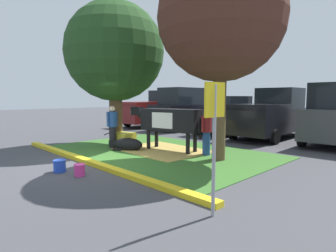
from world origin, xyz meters
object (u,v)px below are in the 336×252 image
person_handler (206,131)px  suv_black (186,108)px  calf_lying (127,144)px  shade_tree_right (221,18)px  pickup_truck_maroon (158,110)px  pickup_truck_black (272,115)px  shade_tree_left (115,52)px  sedan_blue (229,115)px  bucket_blue (60,166)px  cow_holstein (169,120)px  wheelbarrow (124,137)px  parking_sign (214,123)px  person_visitor_near (112,126)px  bucket_pink (80,170)px

person_handler → suv_black: 7.84m
calf_lying → person_handler: bearing=29.4°
shade_tree_right → person_handler: (-0.71, 0.29, -3.48)m
shade_tree_right → pickup_truck_maroon: size_ratio=1.15×
shade_tree_right → pickup_truck_black: 6.83m
shade_tree_left → sedan_blue: 7.14m
bucket_blue → suv_black: (-4.34, 9.75, 1.10)m
shade_tree_left → bucket_blue: (2.51, -3.47, -3.59)m
cow_holstein → pickup_truck_black: bearing=79.9°
wheelbarrow → bucket_blue: wheelbarrow is taller
wheelbarrow → pickup_truck_black: bearing=66.9°
bucket_blue → parking_sign: bearing=8.3°
shade_tree_left → parking_sign: shade_tree_left is taller
suv_black → shade_tree_right: bearing=-40.9°
parking_sign → pickup_truck_black: (-3.50, 9.42, -0.45)m
shade_tree_left → person_handler: (3.92, 0.98, -2.92)m
pickup_truck_maroon → sedan_blue: 5.67m
suv_black → person_visitor_near: bearing=-70.6°
person_handler → sedan_blue: size_ratio=0.35×
shade_tree_right → parking_sign: 5.05m
shade_tree_right → cow_holstein: 3.86m
cow_holstein → suv_black: 7.09m
cow_holstein → sedan_blue: 6.00m
person_handler → person_visitor_near: (-3.34, -1.53, 0.04)m
parking_sign → suv_black: bearing=134.2°
shade_tree_left → person_visitor_near: shade_tree_left is taller
bucket_blue → pickup_truck_black: pickup_truck_black is taller
cow_holstein → bucket_pink: bearing=-78.8°
calf_lying → pickup_truck_black: pickup_truck_black is taller
person_visitor_near → bucket_blue: bearing=-56.5°
calf_lying → pickup_truck_maroon: pickup_truck_maroon is taller
cow_holstein → sedan_blue: bearing=102.6°
pickup_truck_maroon → suv_black: (2.69, -0.15, 0.16)m
person_visitor_near → parking_sign: size_ratio=0.74×
wheelbarrow → sedan_blue: (0.50, 6.58, 0.60)m
parking_sign → sedan_blue: parking_sign is taller
cow_holstein → person_visitor_near: size_ratio=1.90×
calf_lying → sedan_blue: size_ratio=0.29×
sedan_blue → cow_holstein: bearing=-77.4°
parking_sign → suv_black: suv_black is taller
bucket_blue → pickup_truck_maroon: pickup_truck_maroon is taller
shade_tree_right → wheelbarrow: 5.65m
calf_lying → person_handler: (2.53, 1.43, 0.60)m
parking_sign → bucket_pink: (-3.79, -0.45, -1.40)m
shade_tree_left → bucket_pink: size_ratio=19.21×
sedan_blue → shade_tree_left: bearing=-100.0°
pickup_truck_black → parking_sign: bearing=-69.6°
parking_sign → suv_black: size_ratio=0.48×
calf_lying → person_visitor_near: (-0.80, -0.11, 0.64)m
sedan_blue → bucket_pink: bearing=-77.9°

